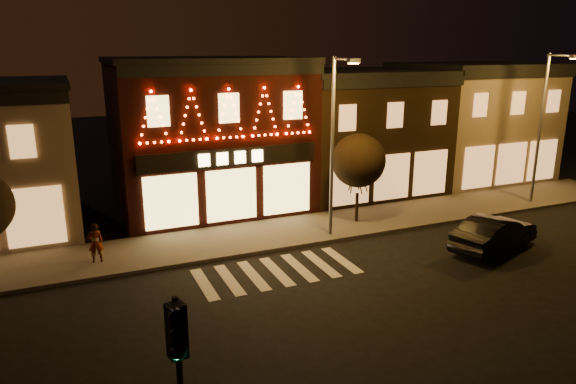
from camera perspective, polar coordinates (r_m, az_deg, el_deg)
ground at (r=18.17m, az=3.65°, el=-13.38°), size 120.00×120.00×0.00m
sidewalk_far at (r=25.54m, az=-0.47°, el=-4.43°), size 44.00×4.00×0.15m
building_pulp at (r=29.42m, az=-8.68°, el=6.28°), size 10.20×8.34×8.30m
building_right_a at (r=33.16m, az=7.51°, el=6.64°), size 9.20×8.28×7.50m
building_right_b at (r=38.50m, az=19.21°, el=7.35°), size 9.20×8.28×7.80m
traffic_signal_near at (r=9.94m, az=-11.81°, el=-18.30°), size 0.36×0.47×4.44m
streetlamp_mid at (r=23.78m, az=5.17°, el=6.30°), size 0.52×1.88×8.27m
streetlamp_right at (r=32.43m, az=26.24°, el=7.31°), size 0.55×1.92×8.36m
tree_right at (r=26.35m, az=7.70°, el=3.42°), size 2.72×2.72×4.54m
dark_sedan at (r=25.08m, az=21.61°, el=-4.21°), size 5.07×2.97×1.58m
pedestrian at (r=23.07m, az=-20.28°, el=-5.21°), size 0.63×0.43×1.69m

